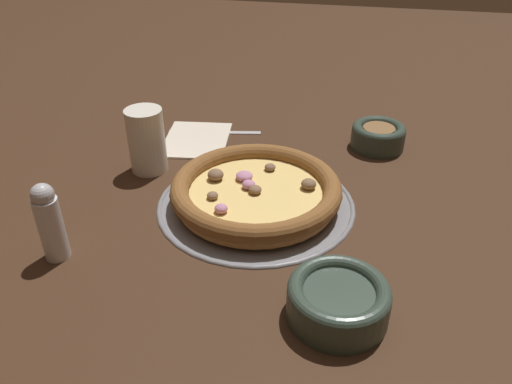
{
  "coord_description": "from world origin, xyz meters",
  "views": [
    {
      "loc": [
        -0.65,
        -0.14,
        0.44
      ],
      "look_at": [
        0.0,
        0.0,
        0.02
      ],
      "focal_mm": 35.0,
      "sensor_mm": 36.0,
      "label": 1
    }
  ],
  "objects_px": {
    "bowl_far": "(378,135)",
    "napkin": "(197,139)",
    "pizza": "(256,190)",
    "bowl_near": "(338,299)",
    "fork": "(209,132)",
    "pizza_tray": "(256,203)",
    "pepper_shaker": "(50,222)",
    "drinking_cup": "(147,140)"
  },
  "relations": [
    {
      "from": "drinking_cup",
      "to": "pepper_shaker",
      "type": "bearing_deg",
      "value": 173.29
    },
    {
      "from": "pizza",
      "to": "drinking_cup",
      "type": "height_order",
      "value": "drinking_cup"
    },
    {
      "from": "bowl_near",
      "to": "napkin",
      "type": "bearing_deg",
      "value": 36.94
    },
    {
      "from": "drinking_cup",
      "to": "napkin",
      "type": "distance_m",
      "value": 0.14
    },
    {
      "from": "bowl_near",
      "to": "pizza_tray",
      "type": "bearing_deg",
      "value": 34.22
    },
    {
      "from": "napkin",
      "to": "bowl_far",
      "type": "bearing_deg",
      "value": -82.24
    },
    {
      "from": "napkin",
      "to": "fork",
      "type": "distance_m",
      "value": 0.04
    },
    {
      "from": "pizza",
      "to": "fork",
      "type": "height_order",
      "value": "pizza"
    },
    {
      "from": "bowl_near",
      "to": "pizza",
      "type": "bearing_deg",
      "value": 34.24
    },
    {
      "from": "bowl_far",
      "to": "napkin",
      "type": "xyz_separation_m",
      "value": [
        -0.05,
        0.35,
        -0.02
      ]
    },
    {
      "from": "pizza",
      "to": "bowl_near",
      "type": "distance_m",
      "value": 0.26
    },
    {
      "from": "bowl_near",
      "to": "drinking_cup",
      "type": "bearing_deg",
      "value": 51.31
    },
    {
      "from": "bowl_near",
      "to": "pepper_shaker",
      "type": "distance_m",
      "value": 0.39
    },
    {
      "from": "bowl_far",
      "to": "pepper_shaker",
      "type": "bearing_deg",
      "value": 135.19
    },
    {
      "from": "drinking_cup",
      "to": "pepper_shaker",
      "type": "distance_m",
      "value": 0.26
    },
    {
      "from": "pizza_tray",
      "to": "bowl_far",
      "type": "height_order",
      "value": "bowl_far"
    },
    {
      "from": "bowl_far",
      "to": "fork",
      "type": "xyz_separation_m",
      "value": [
        -0.01,
        0.34,
        -0.02
      ]
    },
    {
      "from": "drinking_cup",
      "to": "napkin",
      "type": "relative_size",
      "value": 0.66
    },
    {
      "from": "pizza_tray",
      "to": "pizza",
      "type": "xyz_separation_m",
      "value": [
        0.0,
        0.0,
        0.02
      ]
    },
    {
      "from": "bowl_near",
      "to": "napkin",
      "type": "xyz_separation_m",
      "value": [
        0.41,
        0.31,
        -0.02
      ]
    },
    {
      "from": "pizza",
      "to": "fork",
      "type": "distance_m",
      "value": 0.28
    },
    {
      "from": "bowl_near",
      "to": "bowl_far",
      "type": "height_order",
      "value": "bowl_near"
    },
    {
      "from": "pizza_tray",
      "to": "pepper_shaker",
      "type": "relative_size",
      "value": 2.73
    },
    {
      "from": "bowl_far",
      "to": "fork",
      "type": "height_order",
      "value": "bowl_far"
    },
    {
      "from": "pizza_tray",
      "to": "drinking_cup",
      "type": "bearing_deg",
      "value": 71.28
    },
    {
      "from": "pizza",
      "to": "bowl_far",
      "type": "bearing_deg",
      "value": -37.2
    },
    {
      "from": "bowl_far",
      "to": "pepper_shaker",
      "type": "distance_m",
      "value": 0.61
    },
    {
      "from": "fork",
      "to": "pizza",
      "type": "bearing_deg",
      "value": 111.24
    },
    {
      "from": "drinking_cup",
      "to": "bowl_far",
      "type": "bearing_deg",
      "value": -66.23
    },
    {
      "from": "pepper_shaker",
      "to": "pizza_tray",
      "type": "bearing_deg",
      "value": -52.64
    },
    {
      "from": "napkin",
      "to": "pepper_shaker",
      "type": "distance_m",
      "value": 0.39
    },
    {
      "from": "napkin",
      "to": "pepper_shaker",
      "type": "bearing_deg",
      "value": 168.75
    },
    {
      "from": "fork",
      "to": "pepper_shaker",
      "type": "bearing_deg",
      "value": 66.86
    },
    {
      "from": "drinking_cup",
      "to": "fork",
      "type": "relative_size",
      "value": 0.61
    },
    {
      "from": "fork",
      "to": "pizza_tray",
      "type": "bearing_deg",
      "value": 111.27
    },
    {
      "from": "drinking_cup",
      "to": "pepper_shaker",
      "type": "height_order",
      "value": "pepper_shaker"
    },
    {
      "from": "pizza",
      "to": "napkin",
      "type": "relative_size",
      "value": 1.56
    },
    {
      "from": "bowl_far",
      "to": "napkin",
      "type": "distance_m",
      "value": 0.35
    },
    {
      "from": "bowl_far",
      "to": "napkin",
      "type": "bearing_deg",
      "value": 97.76
    },
    {
      "from": "bowl_near",
      "to": "fork",
      "type": "height_order",
      "value": "bowl_near"
    },
    {
      "from": "pizza_tray",
      "to": "fork",
      "type": "height_order",
      "value": "pizza_tray"
    },
    {
      "from": "pizza",
      "to": "bowl_far",
      "type": "distance_m",
      "value": 0.31
    }
  ]
}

